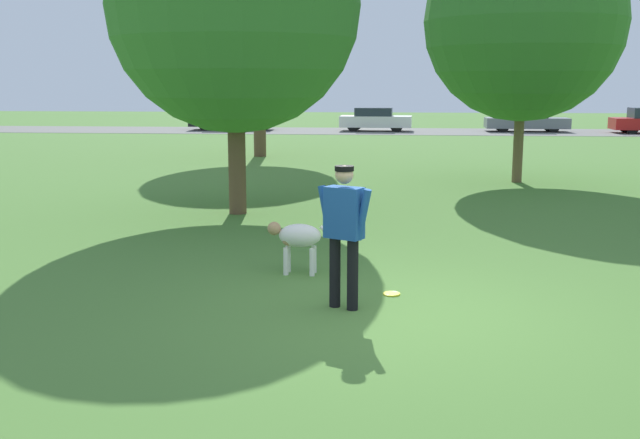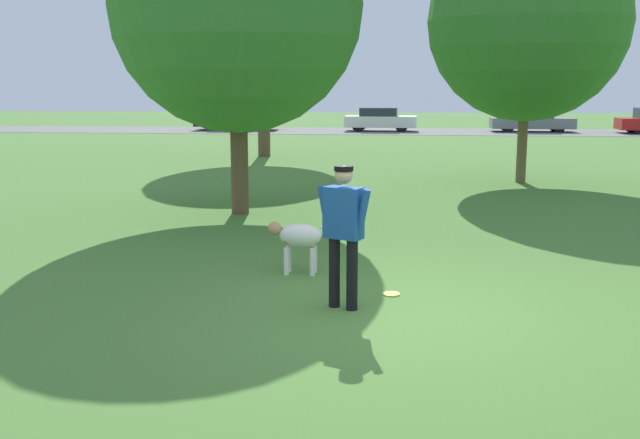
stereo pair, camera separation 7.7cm
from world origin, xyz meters
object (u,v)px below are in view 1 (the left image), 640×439
Objects in this scene: tree_near_left at (234,6)px; parked_car_white at (375,119)px; person at (344,225)px; tree_mid_center at (524,21)px; dog at (297,238)px; parked_car_black at (231,118)px; parked_car_grey at (526,120)px; frisbee at (392,294)px.

parked_car_white is at bearing 85.23° from tree_near_left.
tree_mid_center reaches higher than person.
person reaches higher than dog.
dog is (-0.73, 1.53, -0.48)m from person.
tree_mid_center is 1.46× the size of parked_car_black.
frisbee is at bearing -101.74° from parked_car_grey.
person is 0.36× the size of parked_car_black.
person is 33.93m from parked_car_grey.
frisbee is 12.24m from tree_mid_center.
tree_mid_center is at bearing 73.35° from frisbee.
tree_mid_center reaches higher than tree_near_left.
tree_near_left is at bearing -110.17° from parked_car_grey.
dog is at bearing -104.30° from parked_car_grey.
dog is 32.31m from parked_car_black.
dog is 0.14× the size of tree_mid_center.
parked_car_white is (8.02, -0.21, -0.04)m from parked_car_black.
parked_car_grey reaches higher than parked_car_white.
dog is at bearing -114.37° from tree_mid_center.
parked_car_black reaches higher than dog.
tree_mid_center is at bearing 98.72° from person.
person is at bearing -102.43° from parked_car_grey.
parked_car_white is 0.90× the size of parked_car_grey.
tree_mid_center is 1.03× the size of tree_near_left.
parked_car_black is (-5.80, 26.72, -3.34)m from tree_near_left.
frisbee is (1.29, -0.92, -0.50)m from dog.
person is 33.97m from parked_car_black.
tree_mid_center reaches higher than parked_car_black.
parked_car_black is at bearing -178.92° from parked_car_white.
frisbee is 0.05× the size of parked_car_black.
dog is 0.15× the size of tree_near_left.
tree_near_left is at bearing -92.18° from parked_car_white.
tree_mid_center is at bearing -99.58° from parked_car_grey.
tree_near_left is 1.65× the size of parked_car_white.
parked_car_grey is at bearing -102.36° from dog.
parked_car_black is (-8.31, 32.94, -0.31)m from person.
parked_car_black is (-12.17, 21.28, -3.44)m from tree_mid_center.
parked_car_white is at bearing -177.06° from parked_car_grey.
parked_car_grey is (16.10, 0.08, -0.06)m from parked_car_black.
tree_near_left is 28.91m from parked_car_grey.
person is 12.67m from tree_mid_center.
tree_near_left reaches higher than parked_car_grey.
parked_car_black is at bearing 131.19° from person.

